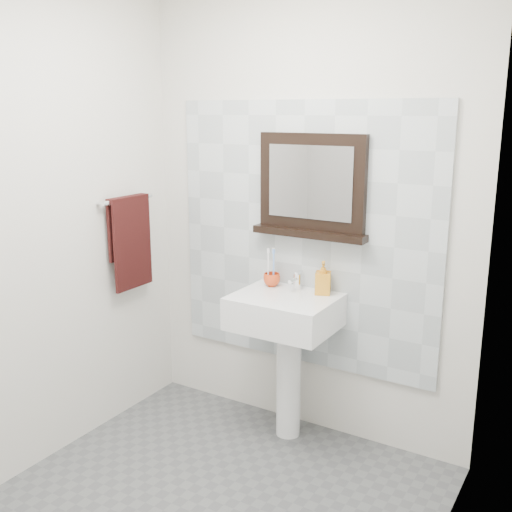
% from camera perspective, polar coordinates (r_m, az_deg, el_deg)
% --- Properties ---
extents(back_wall, '(2.00, 0.01, 2.50)m').
position_cam_1_polar(back_wall, '(3.38, 4.64, 3.57)').
color(back_wall, silver).
rests_on(back_wall, ground).
extents(left_wall, '(0.01, 2.20, 2.50)m').
position_cam_1_polar(left_wall, '(3.17, -21.30, 1.99)').
color(left_wall, silver).
rests_on(left_wall, ground).
extents(right_wall, '(0.01, 2.20, 2.50)m').
position_cam_1_polar(right_wall, '(2.03, 15.97, -3.84)').
color(right_wall, silver).
rests_on(right_wall, ground).
extents(splashback, '(1.60, 0.02, 1.50)m').
position_cam_1_polar(splashback, '(3.39, 4.51, 1.88)').
color(splashback, '#B5BFC4').
rests_on(splashback, back_wall).
extents(pedestal_sink, '(0.55, 0.44, 0.96)m').
position_cam_1_polar(pedestal_sink, '(3.34, 2.82, -6.78)').
color(pedestal_sink, white).
rests_on(pedestal_sink, ground).
extents(toothbrush_cup, '(0.10, 0.10, 0.08)m').
position_cam_1_polar(toothbrush_cup, '(3.43, 1.51, -2.26)').
color(toothbrush_cup, '#D24118').
rests_on(toothbrush_cup, pedestal_sink).
extents(toothbrushes, '(0.05, 0.04, 0.21)m').
position_cam_1_polar(toothbrushes, '(3.41, 1.51, -0.89)').
color(toothbrushes, white).
rests_on(toothbrushes, toothbrush_cup).
extents(soap_dispenser, '(0.11, 0.11, 0.18)m').
position_cam_1_polar(soap_dispenser, '(3.29, 6.40, -2.07)').
color(soap_dispenser, '#CF6418').
rests_on(soap_dispenser, pedestal_sink).
extents(framed_mirror, '(0.66, 0.11, 0.56)m').
position_cam_1_polar(framed_mirror, '(3.29, 5.34, 6.45)').
color(framed_mirror, black).
rests_on(framed_mirror, back_wall).
extents(towel_bar, '(0.07, 0.40, 0.03)m').
position_cam_1_polar(towel_bar, '(3.58, -12.15, 5.27)').
color(towel_bar, silver).
rests_on(towel_bar, left_wall).
extents(hand_towel, '(0.06, 0.30, 0.55)m').
position_cam_1_polar(hand_towel, '(3.61, -11.90, 1.96)').
color(hand_towel, black).
rests_on(hand_towel, towel_bar).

